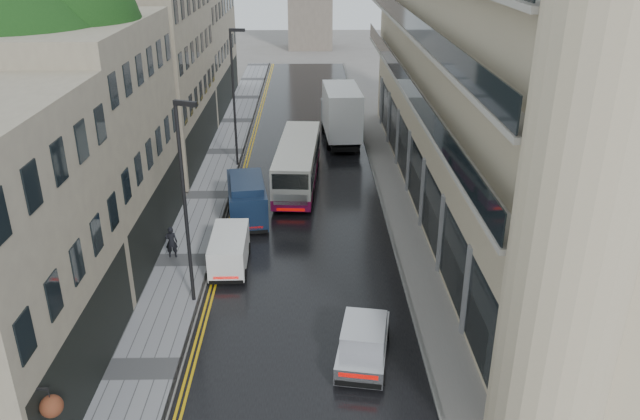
{
  "coord_description": "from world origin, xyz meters",
  "views": [
    {
      "loc": [
        0.26,
        -7.63,
        14.59
      ],
      "look_at": [
        0.72,
        18.0,
        3.25
      ],
      "focal_mm": 35.0,
      "sensor_mm": 36.0,
      "label": 1
    }
  ],
  "objects_px": {
    "tree_near": "(27,119)",
    "navy_van": "(231,211)",
    "white_lorry": "(328,121)",
    "lamp_post_near": "(185,207)",
    "cream_bus": "(276,179)",
    "pedestrian": "(171,242)",
    "lamp_post_far": "(234,100)",
    "white_van": "(210,264)",
    "tree_far": "(117,76)",
    "silver_hatchback": "(338,362)"
  },
  "relations": [
    {
      "from": "tree_near",
      "to": "navy_van",
      "type": "distance_m",
      "value": 10.58
    },
    {
      "from": "white_lorry",
      "to": "lamp_post_near",
      "type": "xyz_separation_m",
      "value": [
        -6.42,
        -20.87,
        2.31
      ]
    },
    {
      "from": "cream_bus",
      "to": "lamp_post_near",
      "type": "height_order",
      "value": "lamp_post_near"
    },
    {
      "from": "pedestrian",
      "to": "lamp_post_far",
      "type": "height_order",
      "value": "lamp_post_far"
    },
    {
      "from": "tree_near",
      "to": "navy_van",
      "type": "height_order",
      "value": "tree_near"
    },
    {
      "from": "cream_bus",
      "to": "white_van",
      "type": "xyz_separation_m",
      "value": [
        -2.58,
        -9.45,
        -0.5
      ]
    },
    {
      "from": "white_lorry",
      "to": "pedestrian",
      "type": "distance_m",
      "value": 18.79
    },
    {
      "from": "tree_near",
      "to": "cream_bus",
      "type": "relative_size",
      "value": 1.39
    },
    {
      "from": "white_lorry",
      "to": "white_van",
      "type": "bearing_deg",
      "value": -110.41
    },
    {
      "from": "navy_van",
      "to": "tree_far",
      "type": "bearing_deg",
      "value": 119.85
    },
    {
      "from": "white_lorry",
      "to": "lamp_post_near",
      "type": "height_order",
      "value": "lamp_post_near"
    },
    {
      "from": "white_van",
      "to": "navy_van",
      "type": "relative_size",
      "value": 0.77
    },
    {
      "from": "white_van",
      "to": "tree_near",
      "type": "bearing_deg",
      "value": 160.84
    },
    {
      "from": "tree_far",
      "to": "cream_bus",
      "type": "bearing_deg",
      "value": -30.75
    },
    {
      "from": "tree_near",
      "to": "white_van",
      "type": "bearing_deg",
      "value": -18.13
    },
    {
      "from": "tree_near",
      "to": "lamp_post_far",
      "type": "distance_m",
      "value": 15.3
    },
    {
      "from": "silver_hatchback",
      "to": "pedestrian",
      "type": "height_order",
      "value": "pedestrian"
    },
    {
      "from": "white_van",
      "to": "lamp_post_near",
      "type": "height_order",
      "value": "lamp_post_near"
    },
    {
      "from": "silver_hatchback",
      "to": "lamp_post_near",
      "type": "distance_m",
      "value": 8.82
    },
    {
      "from": "lamp_post_far",
      "to": "white_lorry",
      "type": "bearing_deg",
      "value": 35.63
    },
    {
      "from": "tree_near",
      "to": "white_lorry",
      "type": "distance_m",
      "value": 22.2
    },
    {
      "from": "tree_far",
      "to": "lamp_post_near",
      "type": "distance_m",
      "value": 19.0
    },
    {
      "from": "tree_far",
      "to": "cream_bus",
      "type": "xyz_separation_m",
      "value": [
        10.48,
        -6.24,
        -4.85
      ]
    },
    {
      "from": "white_van",
      "to": "navy_van",
      "type": "height_order",
      "value": "navy_van"
    },
    {
      "from": "tree_far",
      "to": "white_lorry",
      "type": "relative_size",
      "value": 1.52
    },
    {
      "from": "silver_hatchback",
      "to": "tree_near",
      "type": "bearing_deg",
      "value": 154.63
    },
    {
      "from": "cream_bus",
      "to": "silver_hatchback",
      "type": "bearing_deg",
      "value": -76.13
    },
    {
      "from": "navy_van",
      "to": "lamp_post_near",
      "type": "xyz_separation_m",
      "value": [
        -0.9,
        -6.83,
        3.2
      ]
    },
    {
      "from": "lamp_post_far",
      "to": "cream_bus",
      "type": "bearing_deg",
      "value": -57.62
    },
    {
      "from": "cream_bus",
      "to": "tree_far",
      "type": "bearing_deg",
      "value": 153.06
    },
    {
      "from": "white_lorry",
      "to": "white_van",
      "type": "relative_size",
      "value": 2.15
    },
    {
      "from": "tree_near",
      "to": "white_van",
      "type": "relative_size",
      "value": 3.63
    },
    {
      "from": "cream_bus",
      "to": "pedestrian",
      "type": "bearing_deg",
      "value": -119.67
    },
    {
      "from": "tree_near",
      "to": "lamp_post_far",
      "type": "bearing_deg",
      "value": 58.97
    },
    {
      "from": "silver_hatchback",
      "to": "lamp_post_far",
      "type": "height_order",
      "value": "lamp_post_far"
    },
    {
      "from": "pedestrian",
      "to": "lamp_post_far",
      "type": "distance_m",
      "value": 14.03
    },
    {
      "from": "silver_hatchback",
      "to": "lamp_post_near",
      "type": "relative_size",
      "value": 0.45
    },
    {
      "from": "navy_van",
      "to": "lamp_post_far",
      "type": "bearing_deg",
      "value": 86.11
    },
    {
      "from": "navy_van",
      "to": "pedestrian",
      "type": "distance_m",
      "value": 3.88
    },
    {
      "from": "tree_near",
      "to": "navy_van",
      "type": "relative_size",
      "value": 2.8
    },
    {
      "from": "tree_far",
      "to": "cream_bus",
      "type": "relative_size",
      "value": 1.25
    },
    {
      "from": "tree_far",
      "to": "white_lorry",
      "type": "distance_m",
      "value": 14.81
    },
    {
      "from": "tree_far",
      "to": "white_van",
      "type": "xyz_separation_m",
      "value": [
        7.9,
        -15.68,
        -5.35
      ]
    },
    {
      "from": "white_van",
      "to": "pedestrian",
      "type": "distance_m",
      "value": 3.13
    },
    {
      "from": "tree_far",
      "to": "white_van",
      "type": "distance_m",
      "value": 18.36
    },
    {
      "from": "tree_far",
      "to": "navy_van",
      "type": "relative_size",
      "value": 2.51
    },
    {
      "from": "lamp_post_near",
      "to": "pedestrian",
      "type": "bearing_deg",
      "value": 134.91
    },
    {
      "from": "lamp_post_near",
      "to": "lamp_post_far",
      "type": "height_order",
      "value": "lamp_post_far"
    },
    {
      "from": "tree_near",
      "to": "navy_van",
      "type": "xyz_separation_m",
      "value": [
        8.61,
        2.41,
        -5.66
      ]
    },
    {
      "from": "tree_near",
      "to": "white_lorry",
      "type": "relative_size",
      "value": 1.69
    }
  ]
}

